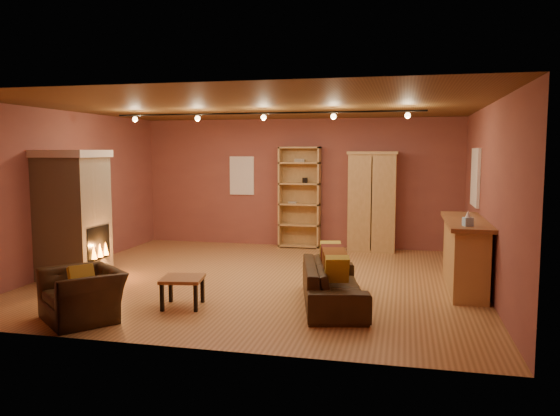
% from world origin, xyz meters
% --- Properties ---
extents(floor, '(7.00, 7.00, 0.00)m').
position_xyz_m(floor, '(0.00, 0.00, 0.00)').
color(floor, '#966235').
rests_on(floor, ground).
extents(ceiling, '(7.00, 7.00, 0.00)m').
position_xyz_m(ceiling, '(0.00, 0.00, 2.80)').
color(ceiling, brown).
rests_on(ceiling, back_wall).
extents(back_wall, '(7.00, 0.02, 2.80)m').
position_xyz_m(back_wall, '(0.00, 3.25, 1.40)').
color(back_wall, brown).
rests_on(back_wall, floor).
extents(left_wall, '(0.02, 6.50, 2.80)m').
position_xyz_m(left_wall, '(-3.50, 0.00, 1.40)').
color(left_wall, brown).
rests_on(left_wall, floor).
extents(right_wall, '(0.02, 6.50, 2.80)m').
position_xyz_m(right_wall, '(3.50, 0.00, 1.40)').
color(right_wall, brown).
rests_on(right_wall, floor).
extents(fireplace, '(1.01, 0.98, 2.12)m').
position_xyz_m(fireplace, '(-3.04, -0.60, 1.06)').
color(fireplace, tan).
rests_on(fireplace, floor).
extents(back_window, '(0.56, 0.04, 0.86)m').
position_xyz_m(back_window, '(-1.30, 3.23, 1.55)').
color(back_window, white).
rests_on(back_window, back_wall).
extents(bookcase, '(0.90, 0.35, 2.19)m').
position_xyz_m(bookcase, '(0.05, 3.13, 1.12)').
color(bookcase, tan).
rests_on(bookcase, floor).
extents(armoire, '(1.03, 0.59, 2.09)m').
position_xyz_m(armoire, '(1.62, 2.98, 1.05)').
color(armoire, tan).
rests_on(armoire, floor).
extents(bar_counter, '(0.60, 2.22, 1.06)m').
position_xyz_m(bar_counter, '(3.20, 0.14, 0.54)').
color(bar_counter, tan).
rests_on(bar_counter, floor).
extents(tissue_box, '(0.14, 0.14, 0.21)m').
position_xyz_m(tissue_box, '(3.15, -0.62, 1.15)').
color(tissue_box, '#8BBADF').
rests_on(tissue_box, bar_counter).
extents(right_window, '(0.05, 0.90, 1.00)m').
position_xyz_m(right_window, '(3.47, 1.40, 1.65)').
color(right_window, white).
rests_on(right_window, right_wall).
extents(loveseat, '(0.98, 2.05, 0.80)m').
position_xyz_m(loveseat, '(1.36, -1.25, 0.40)').
color(loveseat, black).
rests_on(loveseat, floor).
extents(armchair, '(1.15, 1.11, 0.85)m').
position_xyz_m(armchair, '(-1.60, -2.62, 0.43)').
color(armchair, black).
rests_on(armchair, floor).
extents(coffee_table, '(0.62, 0.62, 0.41)m').
position_xyz_m(coffee_table, '(-0.62, -1.80, 0.35)').
color(coffee_table, '#945E36').
rests_on(coffee_table, floor).
extents(track_rail, '(5.20, 0.09, 0.13)m').
position_xyz_m(track_rail, '(0.00, 0.20, 2.69)').
color(track_rail, black).
rests_on(track_rail, ceiling).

